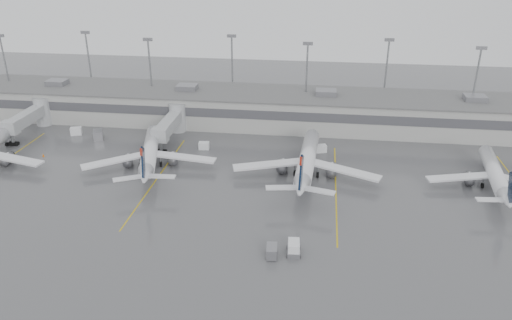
# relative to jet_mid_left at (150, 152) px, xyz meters

# --- Properties ---
(ground) EXTENTS (260.00, 260.00, 0.00)m
(ground) POSITION_rel_jet_mid_left_xyz_m (20.61, -29.12, -3.08)
(ground) COLOR #555558
(ground) RESTS_ON ground
(terminal) EXTENTS (152.00, 17.00, 9.45)m
(terminal) POSITION_rel_jet_mid_left_xyz_m (20.60, 28.86, 1.09)
(terminal) COLOR #A5A5A0
(terminal) RESTS_ON ground
(light_masts) EXTENTS (142.40, 8.00, 20.60)m
(light_masts) POSITION_rel_jet_mid_left_xyz_m (20.61, 34.63, 8.94)
(light_masts) COLOR gray
(light_masts) RESTS_ON ground
(jet_bridge_left) EXTENTS (4.00, 17.20, 7.00)m
(jet_bridge_left) POSITION_rel_jet_mid_left_xyz_m (-34.89, 16.60, 0.79)
(jet_bridge_left) COLOR #9B9EA0
(jet_bridge_left) RESTS_ON ground
(jet_bridge_right) EXTENTS (4.00, 17.20, 7.00)m
(jet_bridge_right) POSITION_rel_jet_mid_left_xyz_m (0.11, 16.60, 0.79)
(jet_bridge_right) COLOR #9B9EA0
(jet_bridge_right) RESTS_ON ground
(stand_markings) EXTENTS (105.25, 40.00, 0.01)m
(stand_markings) POSITION_rel_jet_mid_left_xyz_m (20.61, -5.12, -3.08)
(stand_markings) COLOR gold
(stand_markings) RESTS_ON ground
(jet_mid_left) EXTENTS (26.46, 30.05, 9.92)m
(jet_mid_left) POSITION_rel_jet_mid_left_xyz_m (0.00, 0.00, 0.00)
(jet_mid_left) COLOR white
(jet_mid_left) RESTS_ON ground
(jet_mid_right) EXTENTS (29.22, 32.80, 10.61)m
(jet_mid_right) POSITION_rel_jet_mid_left_xyz_m (32.32, -0.09, 0.21)
(jet_mid_right) COLOR white
(jet_mid_right) RESTS_ON ground
(jet_far_right) EXTENTS (25.14, 28.33, 9.18)m
(jet_far_right) POSITION_rel_jet_mid_left_xyz_m (67.73, -0.96, -0.23)
(jet_far_right) COLOR white
(jet_far_right) RESTS_ON ground
(baggage_tug) EXTENTS (2.26, 3.30, 2.04)m
(baggage_tug) POSITION_rel_jet_mid_left_xyz_m (31.52, -27.52, -2.29)
(baggage_tug) COLOR white
(baggage_tug) RESTS_ON ground
(baggage_cart) EXTENTS (1.75, 2.83, 1.75)m
(baggage_cart) POSITION_rel_jet_mid_left_xyz_m (28.32, -28.72, -2.17)
(baggage_cart) COLOR slate
(baggage_cart) RESTS_ON ground
(gse_uld_a) EXTENTS (2.95, 2.43, 1.80)m
(gse_uld_a) POSITION_rel_jet_mid_left_xyz_m (-23.69, 15.13, -2.18)
(gse_uld_a) COLOR white
(gse_uld_a) RESTS_ON ground
(gse_uld_b) EXTENTS (2.43, 1.75, 1.62)m
(gse_uld_b) POSITION_rel_jet_mid_left_xyz_m (8.92, 10.43, -2.27)
(gse_uld_b) COLOR white
(gse_uld_b) RESTS_ON ground
(gse_uld_c) EXTENTS (2.68, 2.21, 1.63)m
(gse_uld_c) POSITION_rel_jet_mid_left_xyz_m (35.02, 12.25, -2.27)
(gse_uld_c) COLOR white
(gse_uld_c) RESTS_ON ground
(gse_loader) EXTENTS (3.28, 3.92, 2.10)m
(gse_loader) POSITION_rel_jet_mid_left_xyz_m (-17.21, 13.10, -2.03)
(gse_loader) COLOR slate
(gse_loader) RESTS_ON ground
(cone_a) EXTENTS (0.44, 0.44, 0.70)m
(cone_a) POSITION_rel_jet_mid_left_xyz_m (-24.78, 1.62, -2.73)
(cone_a) COLOR orange
(cone_a) RESTS_ON ground
(cone_b) EXTENTS (0.41, 0.41, 0.65)m
(cone_b) POSITION_rel_jet_mid_left_xyz_m (-3.34, 4.33, -2.76)
(cone_b) COLOR orange
(cone_b) RESTS_ON ground
(cone_c) EXTENTS (0.45, 0.45, 0.71)m
(cone_c) POSITION_rel_jet_mid_left_xyz_m (33.59, 9.54, -2.73)
(cone_c) COLOR orange
(cone_c) RESTS_ON ground
(cone_d) EXTENTS (0.48, 0.48, 0.77)m
(cone_d) POSITION_rel_jet_mid_left_xyz_m (70.83, 7.44, -2.70)
(cone_d) COLOR orange
(cone_d) RESTS_ON ground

